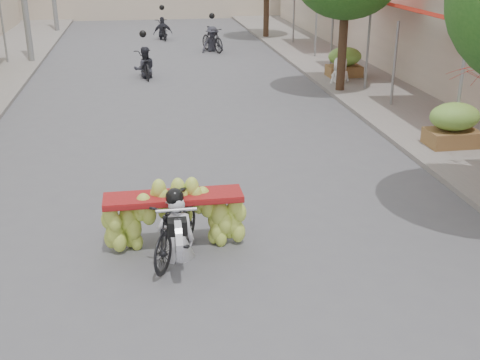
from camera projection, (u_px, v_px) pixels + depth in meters
name	position (u px, v px, depth m)	size (l,w,h in m)	color
sidewalk_right	(375.00, 83.00, 20.94)	(4.00, 60.00, 0.12)	gray
produce_crate_mid	(454.00, 121.00, 14.16)	(1.20, 0.88, 1.16)	brown
produce_crate_far	(345.00, 60.00, 21.49)	(1.20, 0.88, 1.16)	brown
banana_motorbike	(175.00, 215.00, 9.41)	(2.20, 1.91, 2.01)	black
pedestrian	(341.00, 57.00, 20.47)	(0.96, 0.71, 1.74)	white
bg_motorbike_a	(144.00, 57.00, 21.77)	(0.85, 1.71, 1.95)	black
bg_motorbike_b	(212.00, 33.00, 26.86)	(1.21, 1.94, 1.95)	black
bg_motorbike_c	(163.00, 24.00, 30.24)	(1.02, 1.73, 1.95)	black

